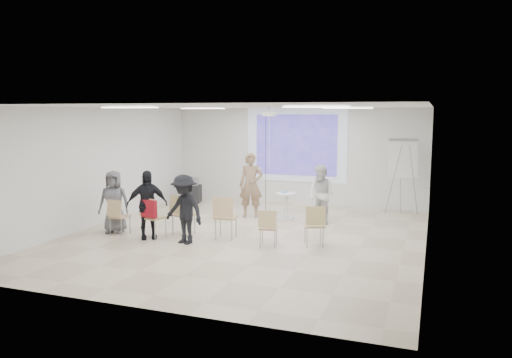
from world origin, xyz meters
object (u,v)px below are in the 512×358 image
(chair_right_far, at_px, (315,222))
(av_cart, at_px, (192,191))
(chair_center, at_px, (225,214))
(audience_left, at_px, (147,200))
(player_left, at_px, (251,181))
(player_right, at_px, (321,191))
(pedestal_table, at_px, (286,204))
(chair_right_inner, at_px, (268,225))
(chair_left_inner, at_px, (181,212))
(audience_outer, at_px, (114,198))
(flipchart_easel, at_px, (403,159))
(audience_mid, at_px, (184,205))
(chair_far_left, at_px, (118,214))
(laptop, at_px, (184,213))
(chair_left_mid, at_px, (152,214))

(chair_right_far, height_order, av_cart, chair_right_far)
(chair_center, distance_m, av_cart, 4.81)
(audience_left, relative_size, av_cart, 2.24)
(player_left, bearing_deg, player_right, -18.68)
(player_right, height_order, av_cart, player_right)
(chair_right_far, distance_m, audience_left, 3.82)
(pedestal_table, height_order, chair_right_far, chair_right_far)
(chair_right_inner, bearing_deg, pedestal_table, 88.30)
(player_right, distance_m, chair_left_inner, 3.66)
(player_left, distance_m, chair_center, 2.54)
(pedestal_table, relative_size, chair_center, 0.72)
(audience_outer, height_order, av_cart, audience_outer)
(pedestal_table, distance_m, player_right, 1.17)
(player_left, bearing_deg, flipchart_easel, 9.70)
(chair_center, bearing_deg, audience_mid, -146.15)
(pedestal_table, bearing_deg, chair_right_inner, -81.06)
(player_left, height_order, chair_right_far, player_left)
(chair_far_left, distance_m, chair_left_inner, 1.50)
(pedestal_table, height_order, flipchart_easel, flipchart_easel)
(player_right, distance_m, audience_left, 4.43)
(chair_left_inner, xyz_separation_m, chair_right_inner, (2.25, -0.33, -0.08))
(chair_left_inner, bearing_deg, laptop, 92.69)
(audience_left, bearing_deg, laptop, 8.69)
(chair_left_inner, height_order, chair_right_far, chair_left_inner)
(chair_left_mid, distance_m, audience_left, 0.36)
(player_left, xyz_separation_m, laptop, (-0.81, -2.36, -0.49))
(pedestal_table, xyz_separation_m, av_cart, (-3.48, 1.25, -0.03))
(chair_center, bearing_deg, av_cart, 118.65)
(player_right, relative_size, chair_left_inner, 1.77)
(av_cart, bearing_deg, audience_left, -88.74)
(audience_outer, bearing_deg, chair_far_left, -57.85)
(chair_left_mid, relative_size, chair_left_inner, 0.99)
(chair_left_mid, height_order, chair_right_far, chair_left_mid)
(player_right, bearing_deg, chair_center, -103.33)
(audience_mid, bearing_deg, audience_left, -170.43)
(chair_left_inner, bearing_deg, audience_outer, -156.05)
(chair_left_inner, bearing_deg, chair_left_mid, -121.04)
(chair_center, bearing_deg, chair_right_far, -4.82)
(chair_left_inner, height_order, av_cart, chair_left_inner)
(chair_far_left, height_order, laptop, chair_far_left)
(player_left, relative_size, av_cart, 2.51)
(chair_left_mid, height_order, chair_right_inner, chair_left_mid)
(chair_left_mid, bearing_deg, player_left, 79.23)
(player_right, height_order, audience_left, audience_left)
(audience_mid, height_order, flipchart_easel, flipchart_easel)
(chair_left_mid, height_order, audience_left, audience_left)
(player_left, xyz_separation_m, chair_far_left, (-2.25, -2.95, -0.50))
(laptop, xyz_separation_m, audience_mid, (0.40, -0.73, 0.35))
(player_left, bearing_deg, audience_left, -129.61)
(chair_center, bearing_deg, player_left, 89.48)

